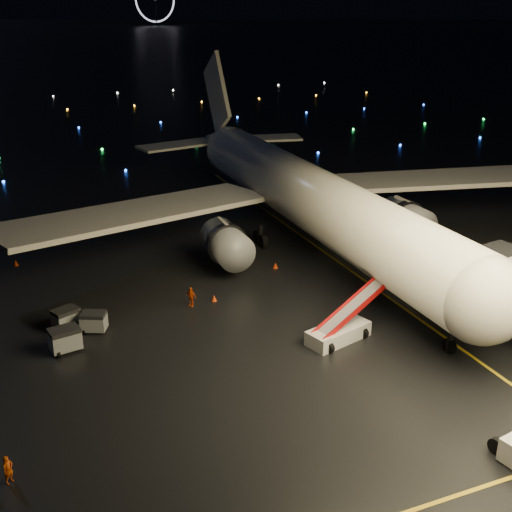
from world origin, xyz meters
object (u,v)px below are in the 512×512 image
object	(u,v)px
belt_loader	(339,319)
baggage_cart_0	(94,322)
baggage_cart_1	(65,340)
baggage_cart_2	(66,319)
airliner	(294,155)
crew_a	(8,470)
crew_c	(191,297)

from	to	relation	value
belt_loader	baggage_cart_0	distance (m)	18.01
baggage_cart_1	baggage_cart_2	world-z (taller)	baggage_cart_1
baggage_cart_1	baggage_cart_2	xyz separation A→B (m)	(0.49, 3.40, -0.08)
airliner	crew_a	distance (m)	41.45
crew_a	baggage_cart_2	distance (m)	16.71
baggage_cart_0	baggage_cart_1	distance (m)	3.17
belt_loader	baggage_cart_0	size ratio (longest dim) A/B	4.01
baggage_cart_1	baggage_cart_0	bearing A→B (deg)	31.94
airliner	crew_a	xyz separation A→B (m)	(-29.25, -28.33, -7.73)
baggage_cart_1	belt_loader	bearing A→B (deg)	-28.82
crew_a	baggage_cart_2	world-z (taller)	crew_a
crew_c	belt_loader	bearing A→B (deg)	0.81
crew_c	baggage_cart_1	xyz separation A→B (m)	(-10.21, -3.56, 0.05)
airliner	crew_c	size ratio (longest dim) A/B	36.83
airliner	baggage_cart_0	xyz separation A→B (m)	(-22.64, -13.55, -7.76)
crew_a	baggage_cart_2	size ratio (longest dim) A/B	0.85
airliner	crew_c	bearing A→B (deg)	-139.97
airliner	baggage_cart_1	world-z (taller)	airliner
airliner	baggage_cart_0	world-z (taller)	airliner
belt_loader	baggage_cart_1	distance (m)	19.34
baggage_cart_2	crew_c	bearing A→B (deg)	-22.13
airliner	belt_loader	xyz separation A→B (m)	(-6.56, -21.61, -6.78)
belt_loader	baggage_cart_1	xyz separation A→B (m)	(-18.40, 5.90, -0.87)
airliner	crew_a	bearing A→B (deg)	-135.39
crew_a	baggage_cart_0	distance (m)	16.19
crew_a	baggage_cart_1	size ratio (longest dim) A/B	0.78
crew_a	baggage_cart_2	xyz separation A→B (m)	(4.78, 16.01, -0.00)
belt_loader	crew_a	world-z (taller)	belt_loader
crew_a	baggage_cart_2	bearing A→B (deg)	33.36
belt_loader	baggage_cart_1	size ratio (longest dim) A/B	3.50
airliner	baggage_cart_1	bearing A→B (deg)	-147.28
belt_loader	crew_a	bearing A→B (deg)	-179.78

